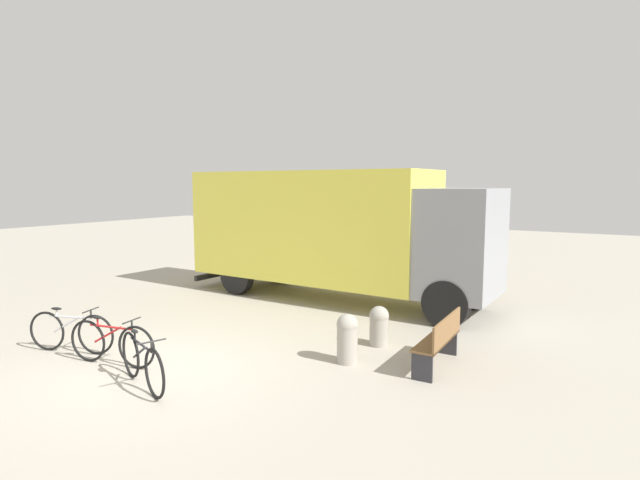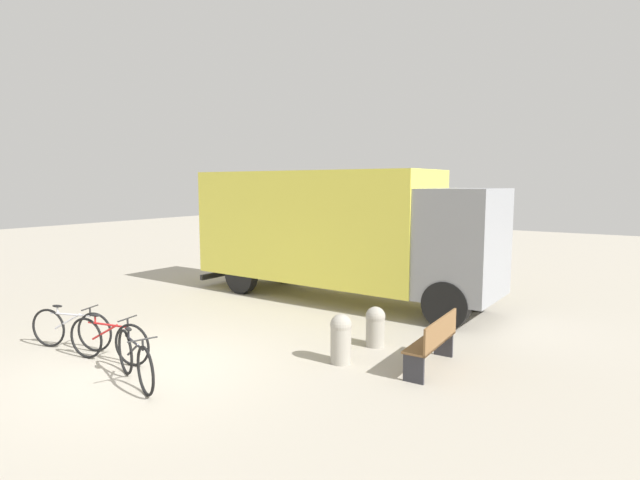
{
  "view_description": "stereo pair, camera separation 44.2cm",
  "coord_description": "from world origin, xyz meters",
  "px_view_note": "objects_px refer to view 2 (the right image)",
  "views": [
    {
      "loc": [
        6.59,
        -5.4,
        3.12
      ],
      "look_at": [
        0.78,
        4.29,
        1.84
      ],
      "focal_mm": 28.0,
      "sensor_mm": 36.0,
      "label": 1
    },
    {
      "loc": [
        6.96,
        -5.16,
        3.12
      ],
      "look_at": [
        0.78,
        4.29,
        1.84
      ],
      "focal_mm": 28.0,
      "sensor_mm": 36.0,
      "label": 2
    }
  ],
  "objects_px": {
    "bicycle_near": "(71,329)",
    "bicycle_middle": "(108,340)",
    "delivery_truck": "(335,229)",
    "park_bench": "(434,341)",
    "bollard_near_bench": "(341,337)",
    "bicycle_far": "(135,359)",
    "bollard_far_bench": "(375,325)"
  },
  "relations": [
    {
      "from": "delivery_truck",
      "to": "bicycle_far",
      "type": "distance_m",
      "value": 6.86
    },
    {
      "from": "bicycle_near",
      "to": "bicycle_middle",
      "type": "relative_size",
      "value": 0.97
    },
    {
      "from": "delivery_truck",
      "to": "bicycle_near",
      "type": "distance_m",
      "value": 6.76
    },
    {
      "from": "park_bench",
      "to": "bicycle_far",
      "type": "distance_m",
      "value": 4.85
    },
    {
      "from": "park_bench",
      "to": "bicycle_far",
      "type": "height_order",
      "value": "park_bench"
    },
    {
      "from": "delivery_truck",
      "to": "bicycle_middle",
      "type": "relative_size",
      "value": 4.9
    },
    {
      "from": "park_bench",
      "to": "bicycle_middle",
      "type": "distance_m",
      "value": 5.64
    },
    {
      "from": "park_bench",
      "to": "bicycle_middle",
      "type": "height_order",
      "value": "park_bench"
    },
    {
      "from": "bicycle_near",
      "to": "bicycle_middle",
      "type": "distance_m",
      "value": 1.21
    },
    {
      "from": "delivery_truck",
      "to": "bicycle_far",
      "type": "height_order",
      "value": "delivery_truck"
    },
    {
      "from": "park_bench",
      "to": "bollard_near_bench",
      "type": "relative_size",
      "value": 1.8
    },
    {
      "from": "delivery_truck",
      "to": "bollard_far_bench",
      "type": "bearing_deg",
      "value": -45.13
    },
    {
      "from": "bicycle_middle",
      "to": "bollard_near_bench",
      "type": "xyz_separation_m",
      "value": [
        3.43,
        2.19,
        0.08
      ]
    },
    {
      "from": "delivery_truck",
      "to": "park_bench",
      "type": "bearing_deg",
      "value": -38.3
    },
    {
      "from": "delivery_truck",
      "to": "park_bench",
      "type": "distance_m",
      "value": 5.6
    },
    {
      "from": "park_bench",
      "to": "bicycle_middle",
      "type": "relative_size",
      "value": 0.89
    },
    {
      "from": "bicycle_far",
      "to": "delivery_truck",
      "type": "bearing_deg",
      "value": 113.96
    },
    {
      "from": "park_bench",
      "to": "bollard_near_bench",
      "type": "height_order",
      "value": "park_bench"
    },
    {
      "from": "bollard_near_bench",
      "to": "bollard_far_bench",
      "type": "bearing_deg",
      "value": 85.72
    },
    {
      "from": "park_bench",
      "to": "bicycle_near",
      "type": "relative_size",
      "value": 0.92
    },
    {
      "from": "bicycle_middle",
      "to": "bollard_near_bench",
      "type": "height_order",
      "value": "bollard_near_bench"
    },
    {
      "from": "bicycle_middle",
      "to": "bicycle_far",
      "type": "relative_size",
      "value": 1.04
    },
    {
      "from": "bicycle_far",
      "to": "bollard_near_bench",
      "type": "relative_size",
      "value": 1.94
    },
    {
      "from": "delivery_truck",
      "to": "bollard_near_bench",
      "type": "height_order",
      "value": "delivery_truck"
    },
    {
      "from": "bicycle_middle",
      "to": "park_bench",
      "type": "bearing_deg",
      "value": 18.13
    },
    {
      "from": "bollard_near_bench",
      "to": "bollard_far_bench",
      "type": "height_order",
      "value": "bollard_near_bench"
    },
    {
      "from": "bicycle_near",
      "to": "bicycle_far",
      "type": "distance_m",
      "value": 2.46
    },
    {
      "from": "bicycle_middle",
      "to": "delivery_truck",
      "type": "bearing_deg",
      "value": 71.42
    },
    {
      "from": "bicycle_middle",
      "to": "bicycle_far",
      "type": "xyz_separation_m",
      "value": [
        1.21,
        -0.36,
        0.0
      ]
    },
    {
      "from": "delivery_truck",
      "to": "bicycle_near",
      "type": "xyz_separation_m",
      "value": [
        -1.98,
        -6.28,
        -1.52
      ]
    },
    {
      "from": "bollard_far_bench",
      "to": "bicycle_middle",
      "type": "bearing_deg",
      "value": -136.46
    },
    {
      "from": "delivery_truck",
      "to": "bollard_near_bench",
      "type": "bearing_deg",
      "value": -55.03
    }
  ]
}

